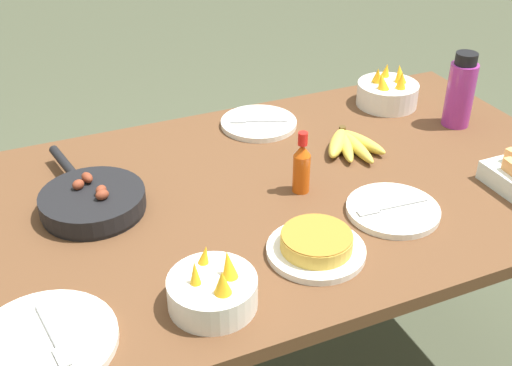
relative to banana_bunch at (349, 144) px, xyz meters
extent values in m
cube|color=brown|center=(-0.33, -0.10, -0.04)|extent=(1.79, 0.96, 0.03)
cylinder|color=brown|center=(0.51, 0.32, -0.41)|extent=(0.07, 0.07, 0.72)
ellipsoid|color=gold|center=(-0.03, 0.01, 0.00)|extent=(0.14, 0.15, 0.04)
ellipsoid|color=gold|center=(-0.01, 0.00, 0.00)|extent=(0.10, 0.18, 0.03)
ellipsoid|color=gold|center=(0.01, -0.02, 0.00)|extent=(0.05, 0.20, 0.03)
ellipsoid|color=gold|center=(0.04, 0.00, 0.00)|extent=(0.08, 0.17, 0.03)
cylinder|color=#4C3819|center=(0.02, 0.07, 0.00)|extent=(0.02, 0.02, 0.04)
cylinder|color=black|center=(-0.72, -0.02, -0.01)|extent=(0.24, 0.24, 0.01)
cylinder|color=black|center=(-0.72, -0.02, 0.01)|extent=(0.25, 0.25, 0.04)
cylinder|color=black|center=(-0.75, 0.18, 0.02)|extent=(0.05, 0.16, 0.02)
ellipsoid|color=brown|center=(-0.71, 0.03, 0.05)|extent=(0.04, 0.04, 0.03)
ellipsoid|color=brown|center=(-0.70, -0.05, 0.05)|extent=(0.04, 0.03, 0.02)
ellipsoid|color=brown|center=(-0.69, -0.03, 0.04)|extent=(0.04, 0.04, 0.03)
ellipsoid|color=brown|center=(-0.74, 0.01, 0.04)|extent=(0.04, 0.04, 0.03)
cylinder|color=silver|center=(-0.31, -0.38, -0.01)|extent=(0.22, 0.22, 0.02)
cylinder|color=gold|center=(-0.31, -0.38, 0.02)|extent=(0.16, 0.16, 0.03)
cylinder|color=#AB7427|center=(-0.31, -0.38, 0.03)|extent=(0.15, 0.15, 0.00)
cylinder|color=silver|center=(-0.89, -0.42, -0.01)|extent=(0.27, 0.27, 0.02)
cylinder|color=#B2B2B7|center=(-0.88, -0.39, 0.00)|extent=(0.03, 0.13, 0.01)
cube|color=#B2B2B7|center=(-0.86, -0.48, 0.00)|extent=(0.03, 0.05, 0.00)
cylinder|color=silver|center=(-0.17, 0.24, -0.01)|extent=(0.23, 0.23, 0.02)
cylinder|color=#B2B2B7|center=(-0.15, 0.22, 0.00)|extent=(0.11, 0.06, 0.01)
cube|color=#B2B2B7|center=(-0.23, 0.26, 0.00)|extent=(0.05, 0.04, 0.00)
cylinder|color=silver|center=(-0.06, -0.31, -0.01)|extent=(0.22, 0.22, 0.02)
cylinder|color=#B2B2B7|center=(-0.04, -0.31, 0.00)|extent=(0.13, 0.02, 0.01)
cube|color=#B2B2B7|center=(-0.13, -0.31, 0.00)|extent=(0.05, 0.03, 0.00)
cylinder|color=silver|center=(0.26, 0.21, 0.02)|extent=(0.19, 0.19, 0.07)
cone|color=#F4A819|center=(0.30, 0.21, 0.08)|extent=(0.04, 0.05, 0.07)
cone|color=#F4A819|center=(0.28, 0.26, 0.07)|extent=(0.05, 0.04, 0.05)
cone|color=#F4A819|center=(0.23, 0.23, 0.08)|extent=(0.06, 0.06, 0.06)
cone|color=#F4A819|center=(0.22, 0.19, 0.08)|extent=(0.06, 0.06, 0.06)
cone|color=#F4A819|center=(0.27, 0.16, 0.08)|extent=(0.04, 0.04, 0.06)
cylinder|color=silver|center=(-0.57, -0.44, 0.01)|extent=(0.18, 0.18, 0.06)
cone|color=#F4A819|center=(-0.53, -0.43, 0.07)|extent=(0.04, 0.05, 0.06)
cone|color=#F4A819|center=(-0.56, -0.38, 0.06)|extent=(0.03, 0.03, 0.05)
cone|color=#F4A819|center=(-0.60, -0.43, 0.07)|extent=(0.03, 0.03, 0.06)
cone|color=#F4A819|center=(-0.56, -0.48, 0.07)|extent=(0.04, 0.04, 0.06)
cylinder|color=#992D89|center=(0.37, 0.01, 0.08)|extent=(0.08, 0.08, 0.19)
cylinder|color=black|center=(0.37, 0.01, 0.19)|extent=(0.06, 0.06, 0.03)
cylinder|color=#C64C0F|center=(-0.22, -0.13, 0.03)|extent=(0.04, 0.04, 0.10)
cone|color=#C64C0F|center=(-0.22, -0.13, 0.10)|extent=(0.04, 0.04, 0.03)
cylinder|color=red|center=(-0.22, -0.13, 0.13)|extent=(0.02, 0.02, 0.03)
camera|label=1|loc=(-0.87, -1.33, 0.85)|focal=45.00mm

